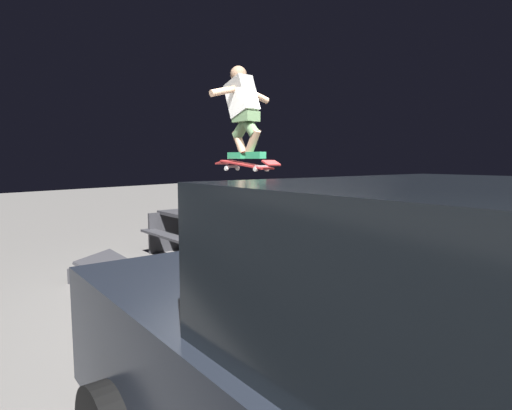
{
  "coord_description": "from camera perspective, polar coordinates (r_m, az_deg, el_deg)",
  "views": [
    {
      "loc": [
        -2.9,
        4.05,
        1.63
      ],
      "look_at": [
        0.08,
        0.1,
        1.1
      ],
      "focal_mm": 28.83,
      "sensor_mm": 36.0,
      "label": 1
    }
  ],
  "objects": [
    {
      "name": "ground_plane",
      "position": [
        5.24,
        1.43,
        -12.03
      ],
      "size": [
        40.0,
        40.0,
        0.0
      ],
      "primitive_type": "plane",
      "color": "slate"
    },
    {
      "name": "ledge_box_main",
      "position": [
        5.44,
        0.93,
        -8.6
      ],
      "size": [
        1.62,
        0.78,
        0.5
      ],
      "primitive_type": "cube",
      "rotation": [
        0.0,
        0.0,
        -0.06
      ],
      "color": "black",
      "rests_on": "ground"
    },
    {
      "name": "person_sitting_on_ledge",
      "position": [
        4.95,
        -0.82,
        -4.2
      ],
      "size": [
        0.59,
        0.76,
        1.34
      ],
      "color": "#2D3856",
      "rests_on": "ground"
    },
    {
      "name": "skateboard",
      "position": [
        5.02,
        -1.4,
        5.61
      ],
      "size": [
        1.04,
        0.41,
        0.13
      ],
      "color": "#B72D2D"
    },
    {
      "name": "skater_airborne",
      "position": [
        5.1,
        -1.83,
        13.35
      ],
      "size": [
        0.64,
        0.88,
        1.12
      ],
      "color": "#2D9E66"
    },
    {
      "name": "kicker_ramp",
      "position": [
        6.07,
        -18.31,
        -9.13
      ],
      "size": [
        1.17,
        1.12,
        0.43
      ],
      "color": "#38383D",
      "rests_on": "ground"
    },
    {
      "name": "picnic_table_back",
      "position": [
        7.04,
        -7.96,
        -3.21
      ],
      "size": [
        1.97,
        1.71,
        0.75
      ],
      "color": "#38383D",
      "rests_on": "ground"
    },
    {
      "name": "trash_bin",
      "position": [
        3.98,
        26.35,
        -12.32
      ],
      "size": [
        0.53,
        0.53,
        0.83
      ],
      "color": "navy",
      "rests_on": "ground"
    }
  ]
}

